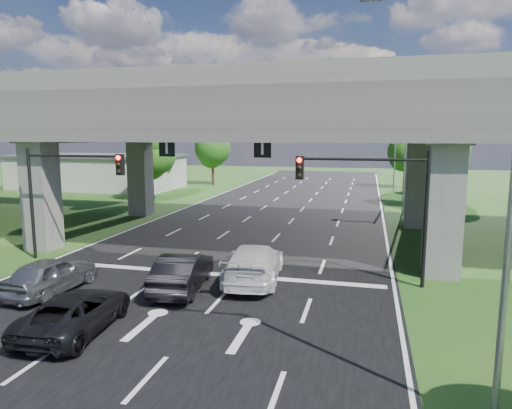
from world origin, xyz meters
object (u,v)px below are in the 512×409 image
at_px(streetlight_near, 494,173).
at_px(car_silver, 51,275).
at_px(signal_right, 375,192).
at_px(streetlight_far, 401,145).
at_px(car_dark, 183,272).
at_px(car_trailing, 76,312).
at_px(car_white, 254,263).
at_px(streetlight_beyond, 392,142).
at_px(signal_left, 65,183).

relative_size(streetlight_near, car_silver, 2.21).
xyz_separation_m(signal_right, streetlight_far, (2.27, 20.06, 1.66)).
relative_size(car_silver, car_dark, 0.93).
relative_size(signal_right, car_trailing, 1.23).
height_order(streetlight_far, car_trailing, streetlight_far).
bearing_deg(signal_right, car_white, -169.79).
bearing_deg(streetlight_near, streetlight_far, 90.00).
distance_m(streetlight_far, car_white, 22.85).
xyz_separation_m(streetlight_far, car_silver, (-15.50, -24.61, -5.05)).
distance_m(streetlight_far, car_dark, 25.59).
height_order(car_silver, car_white, car_white).
height_order(signal_right, streetlight_far, streetlight_far).
relative_size(streetlight_near, car_dark, 2.06).
bearing_deg(streetlight_far, car_white, -109.68).
bearing_deg(car_white, car_silver, 18.70).
bearing_deg(car_trailing, streetlight_beyond, -110.08).
distance_m(signal_left, car_silver, 6.17).
relative_size(streetlight_far, car_trailing, 2.06).
xyz_separation_m(streetlight_near, streetlight_beyond, (0.00, 46.00, 0.00)).
bearing_deg(car_white, streetlight_far, -115.28).
height_order(streetlight_near, streetlight_beyond, same).
distance_m(streetlight_far, streetlight_beyond, 16.00).
height_order(car_silver, car_dark, car_dark).
relative_size(streetlight_beyond, car_dark, 2.06).
height_order(car_dark, car_trailing, car_dark).
distance_m(streetlight_near, car_silver, 17.17).
xyz_separation_m(streetlight_far, car_white, (-7.51, -21.00, -4.98)).
xyz_separation_m(streetlight_beyond, car_white, (-7.51, -37.00, -4.98)).
bearing_deg(streetlight_far, car_silver, -122.20).
bearing_deg(streetlight_near, car_trailing, 169.40).
xyz_separation_m(streetlight_near, car_trailing, (-12.06, 2.26, -5.14)).
xyz_separation_m(car_dark, car_white, (2.70, 1.92, 0.04)).
distance_m(streetlight_far, car_trailing, 30.69).
bearing_deg(car_trailing, streetlight_far, -118.16).
bearing_deg(streetlight_beyond, signal_left, -116.43).
xyz_separation_m(streetlight_far, streetlight_beyond, (0.00, 16.00, 0.00)).
xyz_separation_m(car_white, car_trailing, (-4.55, -6.74, -0.16)).
relative_size(streetlight_near, streetlight_far, 1.00).
bearing_deg(signal_right, streetlight_beyond, 86.39).
distance_m(car_white, car_trailing, 8.14).
xyz_separation_m(streetlight_near, car_silver, (-15.50, 5.39, -5.05)).
relative_size(streetlight_beyond, car_white, 1.73).
bearing_deg(streetlight_beyond, car_white, -101.47).
bearing_deg(car_silver, signal_left, -59.45).
bearing_deg(car_silver, car_trailing, 140.07).
distance_m(streetlight_near, car_trailing, 13.31).
relative_size(signal_left, car_dark, 1.23).
xyz_separation_m(signal_left, streetlight_beyond, (17.92, 36.06, 1.66)).
relative_size(signal_right, car_dark, 1.23).
relative_size(streetlight_near, car_white, 1.73).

